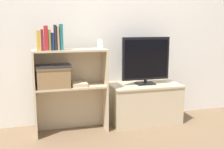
# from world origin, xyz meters

# --- Properties ---
(ground_plane) EXTENTS (16.00, 16.00, 0.00)m
(ground_plane) POSITION_xyz_m (0.00, 0.00, 0.00)
(ground_plane) COLOR brown
(wall_back) EXTENTS (10.00, 0.05, 2.40)m
(wall_back) POSITION_xyz_m (0.00, 0.46, 1.20)
(wall_back) COLOR silver
(wall_back) RESTS_ON ground_plane
(tv_stand) EXTENTS (0.83, 0.44, 0.46)m
(tv_stand) POSITION_xyz_m (0.43, 0.21, 0.23)
(tv_stand) COLOR #CCB793
(tv_stand) RESTS_ON ground_plane
(tv) EXTENTS (0.58, 0.14, 0.56)m
(tv) POSITION_xyz_m (0.43, 0.21, 0.76)
(tv) COLOR black
(tv) RESTS_ON tv_stand
(bookshelf_lower_tier) EXTENTS (0.77, 0.27, 0.52)m
(bookshelf_lower_tier) POSITION_xyz_m (-0.46, 0.19, 0.31)
(bookshelf_lower_tier) COLOR #CCB793
(bookshelf_lower_tier) RESTS_ON ground_plane
(bookshelf_upper_tier) EXTENTS (0.77, 0.27, 0.39)m
(bookshelf_upper_tier) POSITION_xyz_m (-0.46, 0.18, 0.76)
(bookshelf_upper_tier) COLOR #CCB793
(bookshelf_upper_tier) RESTS_ON bookshelf_lower_tier
(book_ivory) EXTENTS (0.02, 0.12, 0.26)m
(book_ivory) POSITION_xyz_m (-0.80, 0.10, 1.03)
(book_ivory) COLOR silver
(book_ivory) RESTS_ON bookshelf_upper_tier
(book_mustard) EXTENTS (0.03, 0.14, 0.20)m
(book_mustard) POSITION_xyz_m (-0.76, 0.10, 1.00)
(book_mustard) COLOR gold
(book_mustard) RESTS_ON bookshelf_upper_tier
(book_maroon) EXTENTS (0.03, 0.14, 0.21)m
(book_maroon) POSITION_xyz_m (-0.73, 0.10, 1.01)
(book_maroon) COLOR maroon
(book_maroon) RESTS_ON bookshelf_upper_tier
(book_crimson) EXTENTS (0.04, 0.14, 0.24)m
(book_crimson) POSITION_xyz_m (-0.69, 0.10, 1.03)
(book_crimson) COLOR #B22328
(book_crimson) RESTS_ON bookshelf_upper_tier
(book_olive) EXTENTS (0.02, 0.15, 0.20)m
(book_olive) POSITION_xyz_m (-0.66, 0.10, 1.01)
(book_olive) COLOR olive
(book_olive) RESTS_ON bookshelf_upper_tier
(book_navy) EXTENTS (0.03, 0.12, 0.17)m
(book_navy) POSITION_xyz_m (-0.63, 0.10, 0.99)
(book_navy) COLOR navy
(book_navy) RESTS_ON bookshelf_upper_tier
(book_charcoal) EXTENTS (0.02, 0.12, 0.25)m
(book_charcoal) POSITION_xyz_m (-0.60, 0.10, 1.03)
(book_charcoal) COLOR #232328
(book_charcoal) RESTS_ON bookshelf_upper_tier
(book_tan) EXTENTS (0.02, 0.14, 0.24)m
(book_tan) POSITION_xyz_m (-0.58, 0.10, 1.02)
(book_tan) COLOR tan
(book_tan) RESTS_ON bookshelf_upper_tier
(book_teal) EXTENTS (0.03, 0.12, 0.26)m
(book_teal) POSITION_xyz_m (-0.54, 0.10, 1.04)
(book_teal) COLOR #1E7075
(book_teal) RESTS_ON bookshelf_upper_tier
(baby_monitor) EXTENTS (0.05, 0.03, 0.13)m
(baby_monitor) POSITION_xyz_m (-0.13, 0.13, 0.95)
(baby_monitor) COLOR white
(baby_monitor) RESTS_ON bookshelf_upper_tier
(storage_basket_left) EXTENTS (0.34, 0.23, 0.21)m
(storage_basket_left) POSITION_xyz_m (-0.63, 0.12, 0.63)
(storage_basket_left) COLOR #937047
(storage_basket_left) RESTS_ON bookshelf_lower_tier
(laptop) EXTENTS (0.36, 0.22, 0.02)m
(laptop) POSITION_xyz_m (-0.63, 0.12, 0.74)
(laptop) COLOR #2D2D33
(laptop) RESTS_ON storage_basket_left
(magazine_stack) EXTENTS (0.16, 0.23, 0.04)m
(magazine_stack) POSITION_xyz_m (-0.37, 0.12, 0.53)
(magazine_stack) COLOR beige
(magazine_stack) RESTS_ON bookshelf_lower_tier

